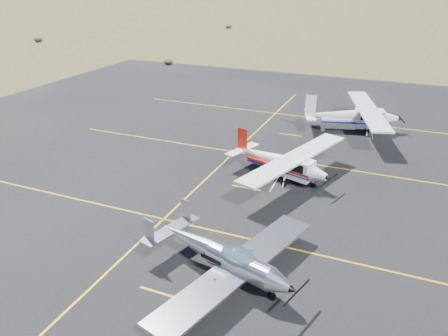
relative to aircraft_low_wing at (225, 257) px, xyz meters
The scene contains 5 objects.
ground 1.89m from the aircraft_low_wing, 57.90° to the left, with size 1600.00×1600.00×0.00m, color #383D1C.
apron 8.43m from the aircraft_low_wing, 84.31° to the left, with size 72.00×72.00×0.02m, color black.
aircraft_low_wing is the anchor object (origin of this frame).
aircraft_cessna 11.32m from the aircraft_low_wing, 93.28° to the left, with size 7.42×10.73×2.75m.
aircraft_plain 23.26m from the aircraft_low_wing, 83.94° to the left, with size 8.13×11.99×3.06m.
Camera 1 is at (5.47, -16.36, 12.82)m, focal length 35.00 mm.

